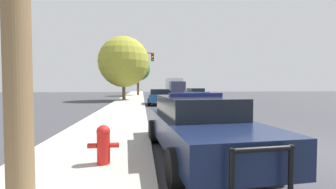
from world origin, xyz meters
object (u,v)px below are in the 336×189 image
object	(u,v)px
car_background_distant	(175,91)
car_background_oncoming	(196,94)
traffic_light	(135,66)
fire_hydrant	(103,143)
tree_sidewalk_far	(138,69)
police_car	(198,124)
box_truck	(175,86)
car_background_midblock	(160,96)
tree_sidewalk_mid	(124,62)

from	to	relation	value
car_background_distant	car_background_oncoming	xyz separation A→B (m)	(0.29, -14.64, 0.04)
traffic_light	car_background_distant	xyz separation A→B (m)	(6.80, 15.13, -3.19)
fire_hydrant	tree_sidewalk_far	world-z (taller)	tree_sidewalk_far
traffic_light	tree_sidewalk_far	distance (m)	12.10
police_car	car_background_distant	distance (m)	35.61
police_car	box_truck	xyz separation A→B (m)	(4.48, 34.43, 0.86)
traffic_light	car_background_distant	bearing A→B (deg)	65.81
car_background_oncoming	tree_sidewalk_far	distance (m)	14.03
fire_hydrant	tree_sidewalk_far	xyz separation A→B (m)	(0.15, 32.94, 3.92)
car_background_oncoming	tree_sidewalk_far	size ratio (longest dim) A/B	0.66
car_background_midblock	tree_sidewalk_far	xyz separation A→B (m)	(-2.20, 17.66, 3.73)
box_truck	fire_hydrant	bearing A→B (deg)	79.02
car_background_oncoming	box_truck	bearing A→B (deg)	-92.79
box_truck	tree_sidewalk_mid	xyz separation A→B (m)	(-7.80, -14.32, 2.69)
police_car	car_background_distant	size ratio (longest dim) A/B	1.15
tree_sidewalk_far	tree_sidewalk_mid	size ratio (longest dim) A/B	0.91
police_car	car_background_oncoming	distance (m)	21.25
car_background_oncoming	tree_sidewalk_far	xyz separation A→B (m)	(-6.96, 11.59, 3.72)
police_car	car_background_oncoming	size ratio (longest dim) A/B	1.21
car_background_oncoming	tree_sidewalk_far	bearing A→B (deg)	-63.95
police_car	box_truck	size ratio (longest dim) A/B	0.65
tree_sidewalk_mid	tree_sidewalk_far	bearing A→B (deg)	83.63
police_car	traffic_light	size ratio (longest dim) A/B	0.95
tree_sidewalk_mid	car_background_midblock	bearing A→B (deg)	-57.25
car_background_oncoming	tree_sidewalk_mid	distance (m)	9.07
police_car	fire_hydrant	xyz separation A→B (m)	(-2.12, -0.69, -0.22)
fire_hydrant	tree_sidewalk_mid	bearing A→B (deg)	93.30
car_background_distant	tree_sidewalk_mid	xyz separation A→B (m)	(-8.03, -15.19, 3.61)
car_background_midblock	box_truck	distance (m)	20.31
fire_hydrant	tree_sidewalk_far	bearing A→B (deg)	89.73
traffic_light	box_truck	distance (m)	15.87
tree_sidewalk_mid	car_background_oncoming	bearing A→B (deg)	3.74
box_truck	tree_sidewalk_mid	size ratio (longest dim) A/B	1.13
car_background_distant	box_truck	size ratio (longest dim) A/B	0.56
police_car	box_truck	bearing A→B (deg)	-101.38
car_background_distant	car_background_oncoming	world-z (taller)	car_background_oncoming
car_background_distant	tree_sidewalk_far	xyz separation A→B (m)	(-6.67, -3.05, 3.76)
fire_hydrant	police_car	bearing A→B (deg)	18.02
car_background_oncoming	car_background_distant	bearing A→B (deg)	-93.81
police_car	traffic_light	xyz separation A→B (m)	(-2.09, 20.16, 3.14)
car_background_distant	car_background_midblock	xyz separation A→B (m)	(-4.48, -20.70, 0.03)
car_background_distant	box_truck	distance (m)	1.28
traffic_light	box_truck	world-z (taller)	traffic_light
tree_sidewalk_far	police_car	bearing A→B (deg)	-86.51
police_car	tree_sidewalk_far	bearing A→B (deg)	-90.48
car_background_distant	tree_sidewalk_far	distance (m)	8.24
traffic_light	car_background_midblock	distance (m)	6.81
box_truck	tree_sidewalk_mid	bearing A→B (deg)	61.09
car_background_midblock	tree_sidewalk_far	world-z (taller)	tree_sidewalk_far
tree_sidewalk_far	tree_sidewalk_mid	bearing A→B (deg)	-96.37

